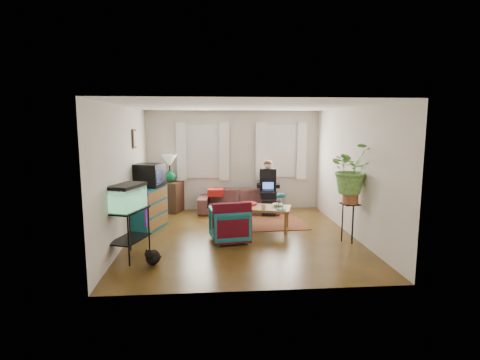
{
  "coord_description": "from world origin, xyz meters",
  "views": [
    {
      "loc": [
        -0.63,
        -7.3,
        2.27
      ],
      "look_at": [
        0.0,
        0.4,
        1.1
      ],
      "focal_mm": 28.0,
      "sensor_mm": 36.0,
      "label": 1
    }
  ],
  "objects": [
    {
      "name": "window_right",
      "position": [
        1.25,
        2.48,
        1.55
      ],
      "size": [
        1.08,
        0.04,
        1.38
      ],
      "primitive_type": "cube",
      "color": "white",
      "rests_on": "wall_back"
    },
    {
      "name": "snack_tray",
      "position": [
        0.22,
        0.74,
        0.52
      ],
      "size": [
        0.46,
        0.46,
        0.04
      ],
      "primitive_type": "cylinder",
      "rotation": [
        0.0,
        0.0,
        -0.28
      ],
      "color": "#B21414",
      "rests_on": "coffee_table"
    },
    {
      "name": "wall_right",
      "position": [
        2.25,
        0.0,
        1.3
      ],
      "size": [
        0.01,
        5.0,
        2.6
      ],
      "primitive_type": "cube",
      "color": "silver",
      "rests_on": "floor"
    },
    {
      "name": "wall_left",
      "position": [
        -2.25,
        0.0,
        1.3
      ],
      "size": [
        0.01,
        5.0,
        2.6
      ],
      "primitive_type": "cube",
      "color": "silver",
      "rests_on": "floor"
    },
    {
      "name": "curtains_right",
      "position": [
        1.25,
        2.4,
        1.55
      ],
      "size": [
        1.36,
        0.06,
        1.5
      ],
      "primitive_type": "cube",
      "color": "white",
      "rests_on": "wall_back"
    },
    {
      "name": "floor",
      "position": [
        0.0,
        0.0,
        0.0
      ],
      "size": [
        4.5,
        5.0,
        0.01
      ],
      "primitive_type": "cube",
      "color": "#4F2B14",
      "rests_on": "ground"
    },
    {
      "name": "serape_throw",
      "position": [
        -0.22,
        -0.54,
        0.51
      ],
      "size": [
        0.74,
        0.27,
        0.6
      ],
      "primitive_type": "cube",
      "rotation": [
        0.0,
        0.0,
        0.15
      ],
      "color": "#9E0A0A",
      "rests_on": "armchair"
    },
    {
      "name": "area_rug",
      "position": [
        0.51,
        1.08,
        0.01
      ],
      "size": [
        2.08,
        1.7,
        0.01
      ],
      "primitive_type": "cube",
      "rotation": [
        0.0,
        0.0,
        0.05
      ],
      "color": "brown",
      "rests_on": "floor"
    },
    {
      "name": "sofa",
      "position": [
        0.11,
        2.05,
        0.4
      ],
      "size": [
        2.12,
        0.99,
        0.8
      ],
      "primitive_type": "imported",
      "rotation": [
        0.0,
        0.0,
        -0.09
      ],
      "color": "brown",
      "rests_on": "floor"
    },
    {
      "name": "side_table",
      "position": [
        -1.65,
        2.32,
        0.39
      ],
      "size": [
        0.68,
        0.68,
        0.78
      ],
      "primitive_type": "cube",
      "rotation": [
        0.0,
        0.0,
        -0.33
      ],
      "color": "#392315",
      "rests_on": "floor"
    },
    {
      "name": "bowl",
      "position": [
        0.83,
        0.51,
        0.52
      ],
      "size": [
        0.29,
        0.29,
        0.06
      ],
      "primitive_type": "imported",
      "rotation": [
        0.0,
        0.0,
        -0.28
      ],
      "color": "white",
      "rests_on": "coffee_table"
    },
    {
      "name": "curtains_left",
      "position": [
        -0.8,
        2.4,
        1.55
      ],
      "size": [
        1.36,
        0.06,
        1.5
      ],
      "primitive_type": "cube",
      "color": "white",
      "rests_on": "wall_back"
    },
    {
      "name": "picture_frame",
      "position": [
        -2.21,
        0.85,
        1.95
      ],
      "size": [
        0.04,
        0.32,
        0.4
      ],
      "primitive_type": "cube",
      "color": "#3D2616",
      "rests_on": "wall_left"
    },
    {
      "name": "ceiling",
      "position": [
        0.0,
        0.0,
        2.6
      ],
      "size": [
        4.5,
        5.0,
        0.01
      ],
      "primitive_type": "cube",
      "color": "white",
      "rests_on": "wall_back"
    },
    {
      "name": "potted_plant",
      "position": [
        2.04,
        -0.51,
        1.28
      ],
      "size": [
        0.98,
        0.89,
        0.96
      ],
      "primitive_type": "imported",
      "rotation": [
        0.0,
        0.0,
        0.17
      ],
      "color": "#599947",
      "rests_on": "plant_stand"
    },
    {
      "name": "coffee_table",
      "position": [
        0.49,
        0.49,
        0.25
      ],
      "size": [
        1.33,
        0.96,
        0.5
      ],
      "primitive_type": "cube",
      "rotation": [
        0.0,
        0.0,
        -0.28
      ],
      "color": "brown",
      "rests_on": "floor"
    },
    {
      "name": "aquarium_stand",
      "position": [
        -2.0,
        -1.06,
        0.42
      ],
      "size": [
        0.65,
        0.85,
        0.84
      ],
      "primitive_type": "cube",
      "rotation": [
        0.0,
        0.0,
        -0.34
      ],
      "color": "black",
      "rests_on": "floor"
    },
    {
      "name": "cup_a",
      "position": [
        0.2,
        0.46,
        0.55
      ],
      "size": [
        0.17,
        0.17,
        0.11
      ],
      "primitive_type": "imported",
      "rotation": [
        0.0,
        0.0,
        -0.28
      ],
      "color": "white",
      "rests_on": "coffee_table"
    },
    {
      "name": "birdcage",
      "position": [
        0.84,
        0.22,
        0.67
      ],
      "size": [
        0.24,
        0.24,
        0.35
      ],
      "primitive_type": null,
      "rotation": [
        0.0,
        0.0,
        -0.28
      ],
      "color": "#115B6B",
      "rests_on": "coffee_table"
    },
    {
      "name": "aquarium",
      "position": [
        -2.0,
        -1.06,
        1.06
      ],
      "size": [
        0.58,
        0.77,
        0.44
      ],
      "primitive_type": "cube",
      "rotation": [
        0.0,
        0.0,
        -0.34
      ],
      "color": "#7FD899",
      "rests_on": "aquarium_stand"
    },
    {
      "name": "table_lamp",
      "position": [
        -1.65,
        2.32,
        1.12
      ],
      "size": [
        0.51,
        0.51,
        0.71
      ],
      "primitive_type": null,
      "rotation": [
        0.0,
        0.0,
        -0.33
      ],
      "color": "white",
      "rests_on": "side_table"
    },
    {
      "name": "plant_stand",
      "position": [
        2.04,
        -0.51,
        0.38
      ],
      "size": [
        0.37,
        0.37,
        0.76
      ],
      "primitive_type": "cube",
      "rotation": [
        0.0,
        0.0,
        0.17
      ],
      "color": "black",
      "rests_on": "floor"
    },
    {
      "name": "cup_b",
      "position": [
        0.49,
        0.29,
        0.55
      ],
      "size": [
        0.13,
        0.13,
        0.1
      ],
      "primitive_type": "imported",
      "rotation": [
        0.0,
        0.0,
        -0.28
      ],
      "color": "beige",
      "rests_on": "coffee_table"
    },
    {
      "name": "crt_tv",
      "position": [
        -1.94,
        0.79,
        1.17
      ],
      "size": [
        0.69,
        0.66,
        0.49
      ],
      "primitive_type": "cube",
      "rotation": [
        0.0,
        0.0,
        -0.31
      ],
      "color": "black",
      "rests_on": "dresser"
    },
    {
      "name": "black_cat",
      "position": [
        -1.56,
        -1.41,
        0.15
      ],
      "size": [
        0.32,
        0.41,
        0.3
      ],
      "primitive_type": "ellipsoid",
      "rotation": [
        0.0,
        0.0,
        -0.28
      ],
      "color": "black",
      "rests_on": "floor"
    },
    {
      "name": "dresser",
      "position": [
        -1.99,
        0.7,
        0.46
      ],
      "size": [
        0.8,
        1.13,
        0.92
      ],
      "primitive_type": "cube",
      "rotation": [
        0.0,
        0.0,
        -0.31
      ],
      "color": "navy",
      "rests_on": "floor"
    },
    {
      "name": "armchair",
      "position": [
        -0.26,
        -0.27,
        0.36
      ],
      "size": [
        0.8,
        0.76,
        0.72
      ],
      "primitive_type": "imported",
      "rotation": [
        0.0,
        0.0,
        3.29
      ],
      "color": "#105B61",
      "rests_on": "floor"
    },
    {
      "name": "wall_back",
      "position": [
        0.0,
        2.5,
        1.3
      ],
      "size": [
        4.5,
        0.01,
        2.6
      ],
      "primitive_type": "cube",
      "color": "silver",
      "rests_on": "floor"
    },
    {
      "name": "seated_person",
      "position": [
        0.85,
        1.98,
        0.61
      ],
      "size": [
        0.57,
        0.67,
        1.22
      ],
      "primitive_type": null,
      "rotation": [
        0.0,
        0.0,
        -0.09
      ],
      "color": "black",
      "rests_on": "sofa"
    },
    {
      "name": "window_left",
      "position": [
        -0.8,
        2.48,
        1.55
      ],
      "size": [
        1.08,
        0.04,
        1.38
      ],
      "primitive_type": "cube",
      "color": "white",
      "rests_on": "wall_back"
    },
    {
      "name": "wall_front",
      "position": [
        0.0,
        -2.5,
        1.3
      ],
      "size": [
        4.5,
        0.01,
        2.6
      ],
      "primitive_type": "cube",
      "color": "silver",
      "rests_on": "floor"
    }
  ]
}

